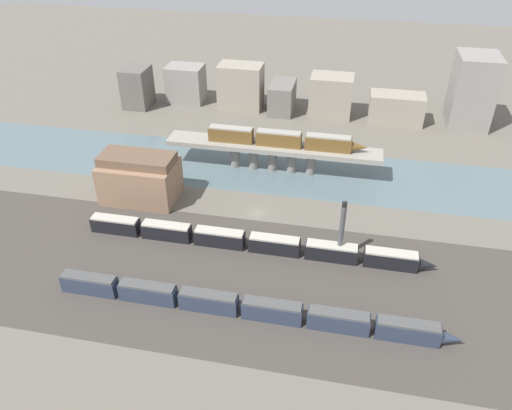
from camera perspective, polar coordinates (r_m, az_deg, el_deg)
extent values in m
plane|color=#666056|center=(121.70, 0.09, -0.96)|extent=(400.00, 400.00, 0.00)
cube|color=#423D38|center=(103.35, -2.57, -8.41)|extent=(280.00, 42.00, 0.01)
cube|color=slate|center=(140.16, 1.88, 4.11)|extent=(320.00, 26.58, 0.01)
cube|color=gray|center=(136.84, 1.93, 6.65)|extent=(58.88, 7.33, 1.28)
cylinder|color=gray|center=(140.52, -2.39, 5.66)|extent=(2.65, 2.65, 6.35)
cylinder|color=gray|center=(139.47, -0.26, 5.46)|extent=(2.65, 2.65, 6.35)
cylinder|color=gray|center=(138.62, 1.90, 5.25)|extent=(2.65, 2.65, 6.35)
cylinder|color=gray|center=(137.96, 4.09, 5.03)|extent=(2.65, 2.65, 6.35)
cylinder|color=gray|center=(137.51, 6.29, 4.80)|extent=(2.65, 2.65, 6.35)
cube|color=brown|center=(137.89, -2.87, 8.01)|extent=(12.25, 2.97, 3.73)
cube|color=#9E998E|center=(137.00, -2.90, 8.79)|extent=(11.76, 2.73, 0.40)
cube|color=brown|center=(135.49, 2.62, 7.53)|extent=(12.25, 2.97, 3.73)
cube|color=#9E998E|center=(134.59, 2.65, 8.32)|extent=(11.76, 2.73, 0.40)
cube|color=brown|center=(134.37, 8.25, 6.96)|extent=(12.25, 2.97, 3.73)
cube|color=#9E998E|center=(133.46, 8.32, 7.75)|extent=(11.76, 2.73, 0.40)
cone|color=brown|center=(134.41, 11.77, 6.50)|extent=(4.29, 2.67, 2.67)
cube|color=#2D384C|center=(104.60, -18.46, -8.61)|extent=(11.21, 2.73, 3.58)
cube|color=#4C4C4C|center=(103.33, -18.65, -7.79)|extent=(10.76, 2.51, 0.40)
cube|color=#2D384C|center=(99.79, -12.23, -9.81)|extent=(11.21, 2.73, 3.58)
cube|color=#4C4C4C|center=(98.45, -12.37, -8.97)|extent=(10.76, 2.51, 0.40)
cube|color=#2D384C|center=(96.28, -5.42, -10.98)|extent=(11.21, 2.73, 3.58)
cube|color=#4C4C4C|center=(94.89, -5.48, -10.13)|extent=(10.76, 2.51, 0.40)
cube|color=#2D384C|center=(94.22, 1.85, -12.06)|extent=(11.21, 2.73, 3.58)
cube|color=#4C4C4C|center=(92.80, 1.88, -11.20)|extent=(10.76, 2.51, 0.40)
cube|color=#2D384C|center=(93.69, 9.39, -12.97)|extent=(11.21, 2.73, 3.58)
cube|color=#4C4C4C|center=(92.27, 9.50, -12.12)|extent=(10.76, 2.51, 0.40)
cube|color=#2D384C|center=(94.74, 16.92, -13.66)|extent=(11.21, 2.73, 3.58)
cube|color=#4C4C4C|center=(93.33, 17.13, -12.82)|extent=(10.76, 2.51, 0.40)
cone|color=#2D384C|center=(96.29, 21.48, -14.04)|extent=(3.92, 2.46, 2.46)
cube|color=black|center=(119.22, -15.74, -2.25)|extent=(11.20, 2.93, 3.40)
cube|color=#B7B2A3|center=(118.15, -15.88, -1.51)|extent=(10.75, 2.70, 0.40)
cube|color=black|center=(114.58, -10.17, -3.03)|extent=(11.20, 2.93, 3.40)
cube|color=#B7B2A3|center=(113.47, -10.26, -2.26)|extent=(10.75, 2.70, 0.40)
cube|color=black|center=(111.13, -4.19, -3.82)|extent=(11.20, 2.93, 3.40)
cube|color=#B7B2A3|center=(109.98, -4.23, -3.04)|extent=(10.75, 2.70, 0.40)
cube|color=black|center=(108.98, 2.12, -4.62)|extent=(11.20, 2.93, 3.40)
cube|color=#B7B2A3|center=(107.81, 2.14, -3.83)|extent=(10.75, 2.70, 0.40)
cube|color=black|center=(108.20, 8.61, -5.38)|extent=(11.20, 2.93, 3.40)
cube|color=#B7B2A3|center=(107.02, 8.69, -4.59)|extent=(10.75, 2.70, 0.40)
cube|color=black|center=(108.83, 15.12, -6.07)|extent=(11.20, 2.93, 3.40)
cube|color=#B7B2A3|center=(107.65, 15.27, -5.29)|extent=(10.75, 2.70, 0.40)
cone|color=black|center=(110.00, 19.03, -6.52)|extent=(3.92, 2.64, 2.64)
cube|color=#937056|center=(128.44, -13.10, 2.75)|extent=(18.45, 11.94, 9.98)
cube|color=brown|center=(125.50, -13.45, 5.13)|extent=(18.08, 8.35, 2.19)
cylinder|color=#4C4C51|center=(105.42, 9.71, -3.25)|extent=(1.09, 1.09, 13.41)
cube|color=black|center=(101.25, 10.10, 0.05)|extent=(1.00, 0.70, 1.20)
cube|color=#605B56|center=(183.46, -13.43, 12.95)|extent=(8.58, 10.47, 13.64)
cube|color=gray|center=(184.96, -8.03, 13.57)|extent=(12.77, 9.49, 12.83)
cube|color=gray|center=(177.51, -1.76, 13.41)|extent=(14.96, 9.62, 15.17)
cube|color=slate|center=(175.43, 3.00, 12.21)|extent=(8.03, 13.97, 9.91)
cube|color=gray|center=(173.05, 8.57, 12.24)|extent=(13.97, 10.24, 13.70)
cube|color=gray|center=(172.98, 15.73, 10.60)|extent=(17.54, 8.88, 9.58)
cube|color=gray|center=(176.58, 23.47, 11.89)|extent=(12.49, 14.86, 22.89)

